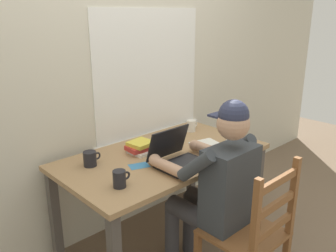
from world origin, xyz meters
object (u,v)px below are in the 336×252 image
at_px(coffee_mug_dark, 120,179).
at_px(landscape_photo_print, 139,166).
at_px(computer_mouse, 213,153).
at_px(coffee_mug_spare, 90,159).
at_px(coffee_mug_white, 191,126).
at_px(desk, 163,166).
at_px(wooden_chair, 251,235).
at_px(seated_person, 215,184).
at_px(laptop, 177,156).
at_px(book_stack_main, 141,147).

height_order(coffee_mug_dark, landscape_photo_print, coffee_mug_dark).
relative_size(computer_mouse, coffee_mug_spare, 0.81).
relative_size(coffee_mug_dark, coffee_mug_spare, 0.92).
xyz_separation_m(computer_mouse, coffee_mug_white, (0.28, 0.47, 0.03)).
height_order(desk, coffee_mug_spare, coffee_mug_spare).
relative_size(computer_mouse, coffee_mug_white, 0.91).
bearing_deg(coffee_mug_spare, computer_mouse, -31.67).
bearing_deg(coffee_mug_spare, desk, -20.19).
relative_size(coffee_mug_white, coffee_mug_dark, 0.97).
distance_m(desk, coffee_mug_white, 0.57).
distance_m(wooden_chair, coffee_mug_dark, 0.84).
relative_size(seated_person, laptop, 3.78).
distance_m(computer_mouse, landscape_photo_print, 0.54).
distance_m(desk, computer_mouse, 0.37).
bearing_deg(coffee_mug_dark, computer_mouse, -5.28).
height_order(computer_mouse, coffee_mug_dark, coffee_mug_dark).
bearing_deg(landscape_photo_print, book_stack_main, 67.67).
xyz_separation_m(seated_person, coffee_mug_white, (0.51, 0.69, 0.11)).
relative_size(seated_person, computer_mouse, 12.47).
bearing_deg(computer_mouse, seated_person, -137.04).
bearing_deg(wooden_chair, desk, 89.96).
bearing_deg(computer_mouse, coffee_mug_dark, 174.72).
xyz_separation_m(wooden_chair, computer_mouse, (0.23, 0.50, 0.30)).
relative_size(seated_person, coffee_mug_dark, 10.96).
relative_size(desk, landscape_photo_print, 11.29).
bearing_deg(desk, seated_person, -90.06).
bearing_deg(laptop, coffee_mug_white, 35.21).
relative_size(laptop, coffee_mug_spare, 2.67).
relative_size(book_stack_main, landscape_photo_print, 1.59).
bearing_deg(wooden_chair, computer_mouse, 64.87).
bearing_deg(laptop, wooden_chair, -85.84).
xyz_separation_m(laptop, coffee_mug_dark, (-0.47, -0.01, -0.00)).
height_order(coffee_mug_dark, book_stack_main, coffee_mug_dark).
bearing_deg(landscape_photo_print, wooden_chair, -50.46).
bearing_deg(seated_person, laptop, 98.03).
relative_size(coffee_mug_dark, book_stack_main, 0.55).
bearing_deg(wooden_chair, landscape_photo_print, 109.45).
height_order(wooden_chair, laptop, laptop).
distance_m(coffee_mug_dark, book_stack_main, 0.53).
relative_size(desk, book_stack_main, 7.10).
xyz_separation_m(computer_mouse, coffee_mug_spare, (-0.72, 0.44, 0.03)).
bearing_deg(wooden_chair, coffee_mug_dark, 132.23).
bearing_deg(wooden_chair, coffee_mug_spare, 117.15).
height_order(computer_mouse, book_stack_main, book_stack_main).
relative_size(laptop, coffee_mug_white, 2.99).
bearing_deg(laptop, landscape_photo_print, 146.54).
height_order(laptop, computer_mouse, laptop).
relative_size(desk, coffee_mug_spare, 11.89).
bearing_deg(book_stack_main, wooden_chair, -83.90).
relative_size(desk, wooden_chair, 1.56).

